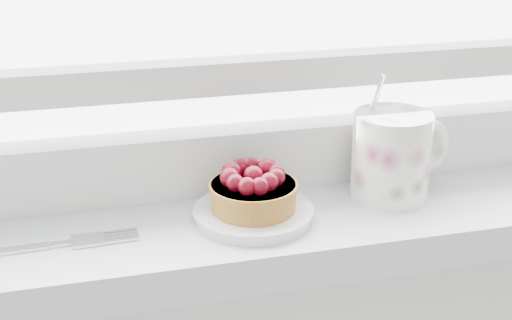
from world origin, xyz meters
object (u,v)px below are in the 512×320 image
object	(u,v)px
fork	(31,248)
raspberry_tart	(253,189)
floral_mug	(393,153)
saucer	(253,214)

from	to	relation	value
fork	raspberry_tart	bearing A→B (deg)	2.54
floral_mug	fork	xyz separation A→B (m)	(-0.38, -0.03, -0.05)
raspberry_tart	saucer	bearing A→B (deg)	-69.17
floral_mug	raspberry_tart	bearing A→B (deg)	-173.69
saucer	raspberry_tart	bearing A→B (deg)	110.83
floral_mug	fork	size ratio (longest dim) A/B	0.68
raspberry_tart	floral_mug	world-z (taller)	floral_mug
raspberry_tart	floral_mug	bearing A→B (deg)	6.31
raspberry_tart	fork	size ratio (longest dim) A/B	0.45
saucer	fork	world-z (taller)	saucer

